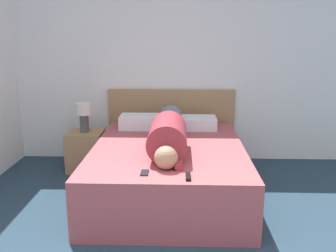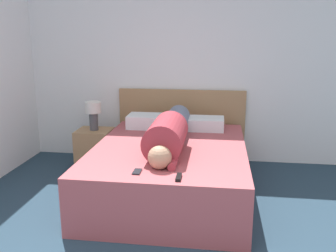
% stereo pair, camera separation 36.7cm
% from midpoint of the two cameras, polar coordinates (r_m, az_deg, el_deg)
% --- Properties ---
extents(wall_back, '(5.33, 0.06, 2.60)m').
position_cam_midpoint_polar(wall_back, '(4.94, 4.51, 9.60)').
color(wall_back, white).
rests_on(wall_back, ground_plane).
extents(bed, '(1.55, 2.05, 0.54)m').
position_cam_midpoint_polar(bed, '(3.97, 2.97, -6.76)').
color(bed, '#A84C51').
rests_on(bed, ground_plane).
extents(headboard, '(1.67, 0.04, 0.95)m').
position_cam_midpoint_polar(headboard, '(5.01, 4.13, 0.12)').
color(headboard, '#A37A51').
rests_on(headboard, ground_plane).
extents(nightstand, '(0.43, 0.38, 0.49)m').
position_cam_midpoint_polar(nightstand, '(4.81, -8.93, -3.45)').
color(nightstand, '#A37A51').
rests_on(nightstand, ground_plane).
extents(table_lamp, '(0.20, 0.20, 0.36)m').
position_cam_midpoint_polar(table_lamp, '(4.69, -9.15, 2.11)').
color(table_lamp, '#4C4C51').
rests_on(table_lamp, nightstand).
extents(person_lying, '(0.36, 1.64, 0.36)m').
position_cam_midpoint_polar(person_lying, '(3.81, 3.03, -0.94)').
color(person_lying, tan).
rests_on(person_lying, bed).
extents(pillow_near_headboard, '(0.49, 0.34, 0.16)m').
position_cam_midpoint_polar(pillow_near_headboard, '(4.62, -0.79, 0.72)').
color(pillow_near_headboard, white).
rests_on(pillow_near_headboard, bed).
extents(pillow_second, '(0.47, 0.34, 0.14)m').
position_cam_midpoint_polar(pillow_second, '(4.57, 7.88, 0.34)').
color(pillow_second, white).
rests_on(pillow_second, bed).
extents(tv_remote, '(0.04, 0.15, 0.02)m').
position_cam_midpoint_polar(tv_remote, '(3.04, 5.14, -7.84)').
color(tv_remote, black).
rests_on(tv_remote, bed).
extents(cell_phone, '(0.06, 0.13, 0.01)m').
position_cam_midpoint_polar(cell_phone, '(3.16, -1.40, -7.03)').
color(cell_phone, black).
rests_on(cell_phone, bed).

